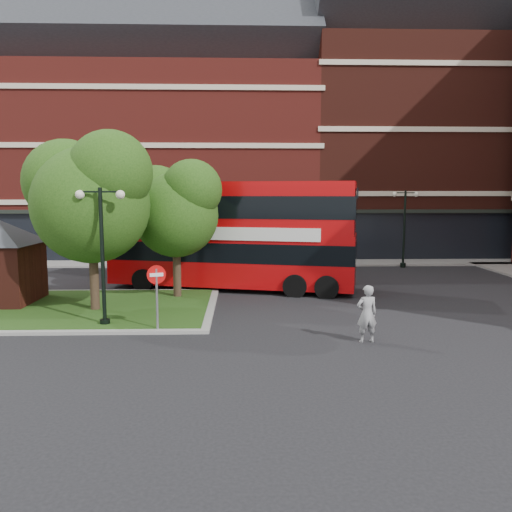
{
  "coord_description": "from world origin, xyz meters",
  "views": [
    {
      "loc": [
        -0.61,
        -17.45,
        4.77
      ],
      "look_at": [
        0.08,
        4.79,
        2.0
      ],
      "focal_mm": 35.0,
      "sensor_mm": 36.0,
      "label": 1
    }
  ],
  "objects_px": {
    "bus": "(231,228)",
    "car_white": "(295,255)",
    "car_silver": "(258,256)",
    "woman": "(367,314)"
  },
  "relations": [
    {
      "from": "woman",
      "to": "car_silver",
      "type": "xyz_separation_m",
      "value": [
        -2.92,
        17.87,
        -0.31
      ]
    },
    {
      "from": "bus",
      "to": "woman",
      "type": "bearing_deg",
      "value": -49.87
    },
    {
      "from": "bus",
      "to": "car_white",
      "type": "bearing_deg",
      "value": 77.85
    },
    {
      "from": "car_white",
      "to": "car_silver",
      "type": "bearing_deg",
      "value": 81.92
    },
    {
      "from": "car_silver",
      "to": "woman",
      "type": "bearing_deg",
      "value": -172.68
    },
    {
      "from": "bus",
      "to": "car_silver",
      "type": "relative_size",
      "value": 3.43
    },
    {
      "from": "woman",
      "to": "bus",
      "type": "bearing_deg",
      "value": -72.23
    },
    {
      "from": "car_silver",
      "to": "car_white",
      "type": "height_order",
      "value": "car_white"
    },
    {
      "from": "woman",
      "to": "car_silver",
      "type": "height_order",
      "value": "woman"
    },
    {
      "from": "woman",
      "to": "car_white",
      "type": "xyz_separation_m",
      "value": [
        -0.38,
        17.69,
        -0.26
      ]
    }
  ]
}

